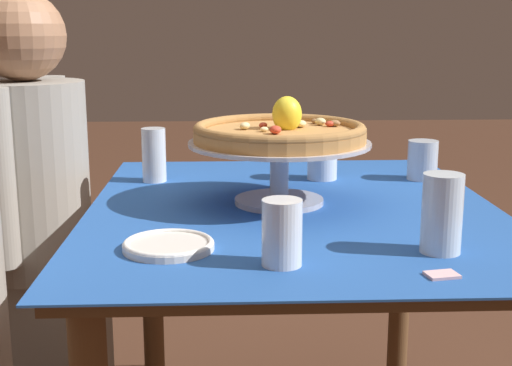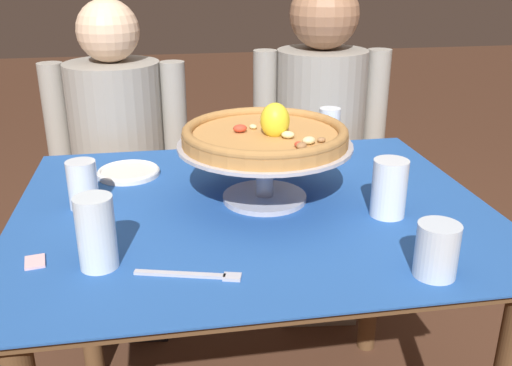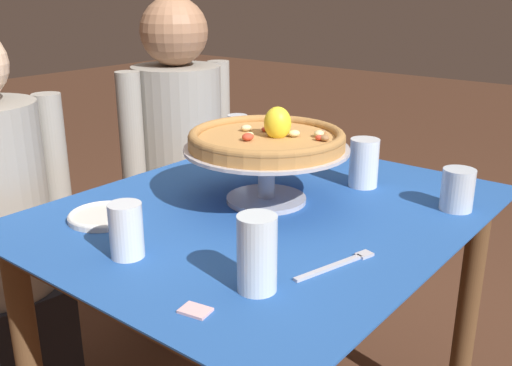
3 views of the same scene
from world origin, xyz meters
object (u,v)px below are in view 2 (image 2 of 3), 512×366
object	(u,v)px
water_glass_front_left	(97,237)
dinner_fork	(194,275)
pizza_stand	(265,161)
water_glass_side_right	(389,192)
water_glass_side_left	(83,188)
water_glass_front_right	(436,254)
diner_left	(122,184)
water_glass_back_right	(329,135)
pizza	(266,134)
side_plate	(129,172)
sugar_packet	(35,262)
diner_right	(318,165)

from	to	relation	value
water_glass_front_left	dinner_fork	xyz separation A→B (m)	(0.17, -0.07, -0.06)
pizza_stand	water_glass_side_right	bearing A→B (deg)	-27.21
water_glass_side_left	water_glass_front_right	distance (m)	0.77
diner_left	water_glass_front_left	bearing A→B (deg)	-88.76
water_glass_back_right	water_glass_side_left	xyz separation A→B (m)	(-0.66, -0.27, -0.01)
water_glass_back_right	water_glass_front_left	size ratio (longest dim) A/B	0.97
water_glass_side_right	water_glass_front_left	size ratio (longest dim) A/B	0.92
pizza	side_plate	xyz separation A→B (m)	(-0.32, 0.22, -0.15)
sugar_packet	diner_right	size ratio (longest dim) A/B	0.04
pizza_stand	water_glass_side_left	xyz separation A→B (m)	(-0.41, 0.03, -0.05)
dinner_fork	diner_left	world-z (taller)	diner_left
water_glass_side_right	dinner_fork	distance (m)	0.48
diner_left	diner_right	size ratio (longest dim) A/B	0.95
water_glass_side_left	water_glass_back_right	bearing A→B (deg)	22.54
pizza	side_plate	world-z (taller)	pizza
pizza_stand	dinner_fork	world-z (taller)	pizza_stand
diner_right	pizza_stand	bearing A→B (deg)	-116.32
water_glass_front_left	water_glass_side_right	bearing A→B (deg)	11.58
water_glass_front_left	diner_left	size ratio (longest dim) A/B	0.12
side_plate	sugar_packet	xyz separation A→B (m)	(-0.16, -0.44, -0.01)
water_glass_back_right	water_glass_front_right	bearing A→B (deg)	-90.41
pizza_stand	dinner_fork	bearing A→B (deg)	-120.35
side_plate	sugar_packet	distance (m)	0.47
water_glass_side_left	sugar_packet	distance (m)	0.26
water_glass_back_right	water_glass_side_left	size ratio (longest dim) A/B	1.22
water_glass_front_left	diner_right	distance (m)	1.13
pizza	water_glass_side_left	size ratio (longest dim) A/B	3.39
water_glass_front_left	water_glass_side_left	bearing A→B (deg)	101.24
pizza_stand	diner_right	bearing A→B (deg)	63.68
pizza	dinner_fork	size ratio (longest dim) A/B	1.96
water_glass_front_right	water_glass_front_left	xyz separation A→B (m)	(-0.60, 0.13, 0.02)
water_glass_back_right	water_glass_side_right	bearing A→B (deg)	-88.83
water_glass_back_right	water_glass_side_right	xyz separation A→B (m)	(0.01, -0.43, -0.00)
pizza	water_glass_front_left	distance (m)	0.45
pizza_stand	water_glass_front_left	world-z (taller)	same
water_glass_front_left	sugar_packet	size ratio (longest dim) A/B	2.79
diner_left	pizza	bearing A→B (deg)	-59.86
water_glass_front_left	side_plate	distance (m)	0.48
dinner_fork	diner_right	world-z (taller)	diner_right
dinner_fork	sugar_packet	size ratio (longest dim) A/B	3.85
diner_left	water_glass_side_right	bearing A→B (deg)	-51.09
water_glass_front_right	diner_right	bearing A→B (deg)	85.89
pizza	side_plate	distance (m)	0.42
pizza	diner_right	size ratio (longest dim) A/B	0.31
pizza_stand	dinner_fork	size ratio (longest dim) A/B	2.08
pizza_stand	water_glass_front_left	bearing A→B (deg)	-144.50
pizza_stand	side_plate	bearing A→B (deg)	145.78
water_glass_front_right	water_glass_side_right	xyz separation A→B (m)	(0.01, 0.26, 0.01)
pizza	water_glass_back_right	xyz separation A→B (m)	(0.24, 0.30, -0.10)
water_glass_side_right	dinner_fork	size ratio (longest dim) A/B	0.67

